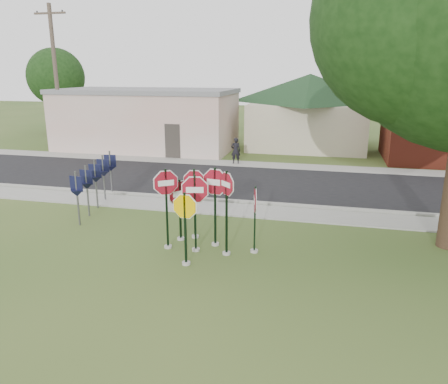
% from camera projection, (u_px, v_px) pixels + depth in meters
% --- Properties ---
extents(ground, '(120.00, 120.00, 0.00)m').
position_uv_depth(ground, '(190.00, 268.00, 12.37)').
color(ground, '#314E1D').
rests_on(ground, ground).
extents(sidewalk_near, '(60.00, 1.60, 0.06)m').
position_uv_depth(sidewalk_near, '(232.00, 210.00, 17.51)').
color(sidewalk_near, gray).
rests_on(sidewalk_near, ground).
extents(road, '(60.00, 7.00, 0.04)m').
position_uv_depth(road, '(252.00, 183.00, 21.72)').
color(road, black).
rests_on(road, ground).
extents(sidewalk_far, '(60.00, 1.60, 0.06)m').
position_uv_depth(sidewalk_far, '(265.00, 165.00, 25.74)').
color(sidewalk_far, gray).
rests_on(sidewalk_far, ground).
extents(curb, '(60.00, 0.20, 0.14)m').
position_uv_depth(curb, '(237.00, 202.00, 18.43)').
color(curb, gray).
rests_on(curb, ground).
extents(stop_sign_center, '(1.12, 0.28, 2.54)m').
position_uv_depth(stop_sign_center, '(195.00, 202.00, 13.16)').
color(stop_sign_center, '#A3A098').
rests_on(stop_sign_center, ground).
extents(stop_sign_yellow, '(1.00, 0.24, 2.26)m').
position_uv_depth(stop_sign_yellow, '(185.00, 220.00, 12.26)').
color(stop_sign_yellow, '#A3A098').
rests_on(stop_sign_yellow, ground).
extents(stop_sign_left, '(0.88, 0.65, 2.66)m').
position_uv_depth(stop_sign_left, '(166.00, 197.00, 13.36)').
color(stop_sign_left, '#A3A098').
rests_on(stop_sign_left, ground).
extents(stop_sign_right, '(0.72, 0.69, 2.71)m').
position_uv_depth(stop_sign_right, '(227.00, 202.00, 12.86)').
color(stop_sign_right, '#A3A098').
rests_on(stop_sign_right, ground).
extents(stop_sign_back_right, '(1.15, 0.25, 2.68)m').
position_uv_depth(stop_sign_back_right, '(215.00, 195.00, 13.57)').
color(stop_sign_back_right, '#A3A098').
rests_on(stop_sign_back_right, ground).
extents(stop_sign_back_left, '(0.99, 0.24, 2.46)m').
position_uv_depth(stop_sign_back_left, '(194.00, 195.00, 14.26)').
color(stop_sign_back_left, '#A3A098').
rests_on(stop_sign_back_left, ground).
extents(stop_sign_far_right, '(0.25, 1.03, 2.21)m').
position_uv_depth(stop_sign_far_right, '(255.00, 211.00, 13.12)').
color(stop_sign_far_right, '#A3A098').
rests_on(stop_sign_far_right, ground).
extents(stop_sign_far_left, '(0.71, 0.93, 2.18)m').
position_uv_depth(stop_sign_far_left, '(180.00, 202.00, 14.12)').
color(stop_sign_far_left, '#A3A098').
rests_on(stop_sign_far_left, ground).
extents(route_sign_row, '(1.43, 4.63, 2.00)m').
position_uv_depth(route_sign_row, '(96.00, 179.00, 17.49)').
color(route_sign_row, '#59595E').
rests_on(route_sign_row, ground).
extents(building_stucco, '(12.20, 6.20, 4.20)m').
position_uv_depth(building_stucco, '(147.00, 119.00, 30.69)').
color(building_stucco, beige).
rests_on(building_stucco, ground).
extents(building_house, '(11.60, 11.60, 6.20)m').
position_uv_depth(building_house, '(310.00, 96.00, 31.52)').
color(building_house, '#BBAC95').
rests_on(building_house, ground).
extents(utility_pole_near, '(2.20, 0.26, 9.50)m').
position_uv_depth(utility_pole_near, '(56.00, 78.00, 28.46)').
color(utility_pole_near, '#46382E').
rests_on(utility_pole_near, ground).
extents(bg_tree_left, '(4.90, 4.90, 7.35)m').
position_uv_depth(bg_tree_left, '(56.00, 77.00, 38.09)').
color(bg_tree_left, black).
rests_on(bg_tree_left, ground).
extents(pedestrian, '(0.65, 0.52, 1.55)m').
position_uv_depth(pedestrian, '(236.00, 151.00, 25.89)').
color(pedestrian, black).
rests_on(pedestrian, sidewalk_far).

